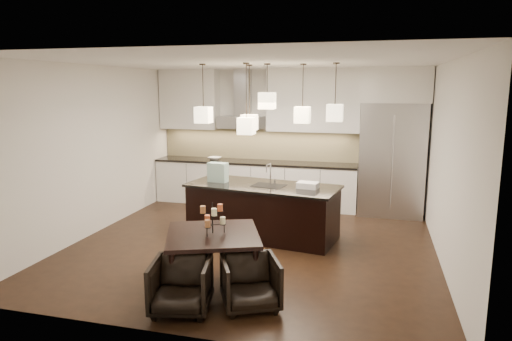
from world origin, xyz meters
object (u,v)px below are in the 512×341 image
(island_body, at_px, (263,212))
(armchair_right, at_px, (250,283))
(armchair_left, at_px, (181,286))
(dining_table, at_px, (213,259))
(refrigerator, at_px, (392,160))

(island_body, relative_size, armchair_right, 3.74)
(armchair_left, bearing_deg, armchair_right, 9.34)
(dining_table, distance_m, armchair_left, 0.76)
(island_body, distance_m, dining_table, 1.97)
(dining_table, height_order, armchair_right, dining_table)
(dining_table, relative_size, armchair_right, 1.75)
(island_body, bearing_deg, armchair_right, -70.53)
(dining_table, bearing_deg, island_body, 63.97)
(refrigerator, relative_size, armchair_right, 3.40)
(island_body, bearing_deg, armchair_left, -86.50)
(armchair_right, bearing_deg, armchair_left, 175.82)
(armchair_right, bearing_deg, dining_table, 116.45)
(dining_table, xyz_separation_m, armchair_right, (0.61, -0.47, -0.05))
(refrigerator, relative_size, island_body, 0.91)
(island_body, distance_m, armchair_right, 2.48)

